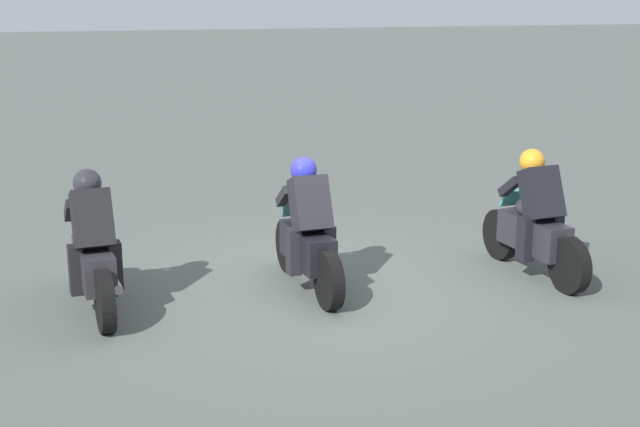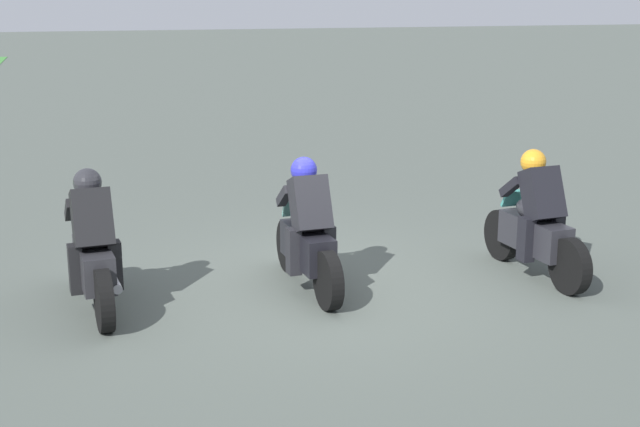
# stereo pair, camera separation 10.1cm
# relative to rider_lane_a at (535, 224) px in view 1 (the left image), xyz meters

# --- Properties ---
(ground_plane) EXTENTS (120.00, 120.00, 0.00)m
(ground_plane) POSITION_rel_rider_lane_a_xyz_m (0.25, 2.57, -0.62)
(ground_plane) COLOR #4C544D
(rider_lane_a) EXTENTS (2.04, 0.58, 1.51)m
(rider_lane_a) POSITION_rel_rider_lane_a_xyz_m (0.00, 0.00, 0.00)
(rider_lane_a) COLOR black
(rider_lane_a) RESTS_ON ground_plane
(rider_lane_b) EXTENTS (2.04, 0.55, 1.51)m
(rider_lane_b) POSITION_rel_rider_lane_a_xyz_m (0.19, 2.72, 0.00)
(rider_lane_b) COLOR black
(rider_lane_b) RESTS_ON ground_plane
(rider_lane_c) EXTENTS (2.04, 0.57, 1.51)m
(rider_lane_c) POSITION_rel_rider_lane_a_xyz_m (0.13, 5.07, 0.00)
(rider_lane_c) COLOR black
(rider_lane_c) RESTS_ON ground_plane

